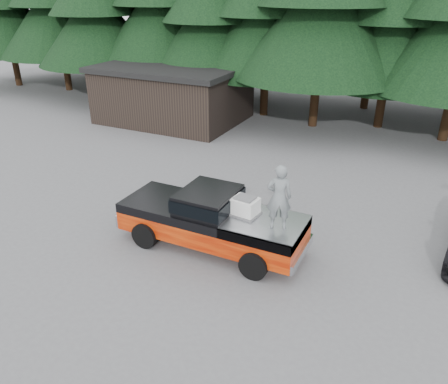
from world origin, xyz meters
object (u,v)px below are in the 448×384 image
at_px(air_compressor, 245,207).
at_px(pickup_truck, 212,227).
at_px(man_on_bed, 279,197).
at_px(utility_building, 174,93).

bearing_deg(air_compressor, pickup_truck, -167.58).
xyz_separation_m(pickup_truck, man_on_bed, (2.21, -0.19, 1.62)).
bearing_deg(air_compressor, man_on_bed, -7.51).
bearing_deg(man_on_bed, pickup_truck, -26.55).
bearing_deg(utility_building, man_on_bed, -47.53).
xyz_separation_m(pickup_truck, air_compressor, (1.08, 0.10, 0.92)).
bearing_deg(pickup_truck, air_compressor, 5.53).
distance_m(pickup_truck, man_on_bed, 2.75).
bearing_deg(utility_building, air_compressor, -49.93).
distance_m(pickup_truck, utility_building, 14.71).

